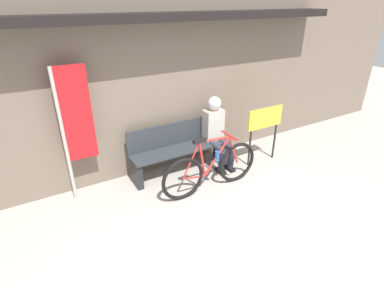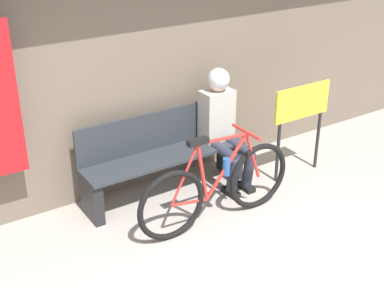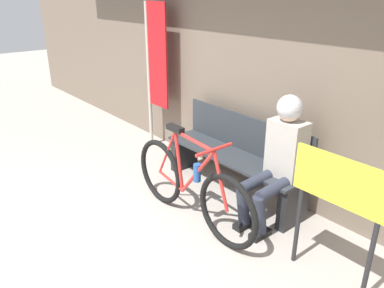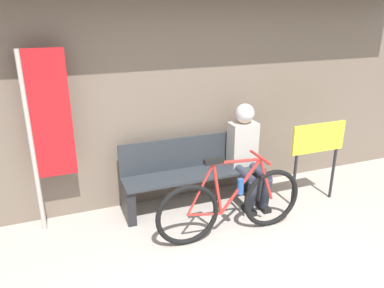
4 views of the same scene
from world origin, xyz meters
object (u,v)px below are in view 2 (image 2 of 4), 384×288
park_bench_near (163,157)px  person_seated (222,120)px  bicycle (217,187)px  signboard (302,110)px

park_bench_near → person_seated: (0.66, -0.12, 0.31)m
park_bench_near → person_seated: 0.74m
bicycle → person_seated: (0.51, 0.64, 0.34)m
person_seated → signboard: size_ratio=1.20×
park_bench_near → person_seated: person_seated is taller
park_bench_near → bicycle: 0.77m
park_bench_near → signboard: bearing=-17.8°
bicycle → signboard: (1.30, 0.29, 0.39)m
park_bench_near → bicycle: bicycle is taller
park_bench_near → bicycle: size_ratio=1.04×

